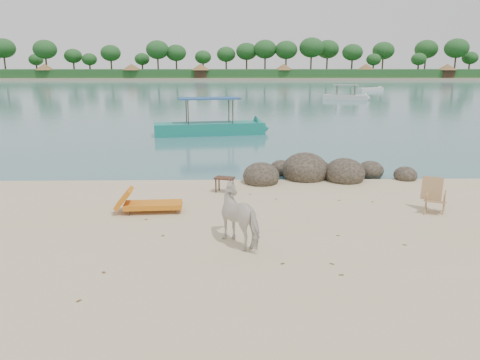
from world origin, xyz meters
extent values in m
plane|color=#36686C|center=(0.00, 90.00, 0.00)|extent=(400.00, 400.00, 0.00)
cube|color=tan|center=(0.00, 170.00, 0.00)|extent=(420.00, 90.00, 1.40)
cube|color=#1E4C1E|center=(0.00, 135.00, 1.90)|extent=(420.00, 18.00, 2.40)
ellipsoid|color=#2B261D|center=(0.27, 5.58, 0.23)|extent=(1.32, 1.45, 0.99)
ellipsoid|color=#2B261D|center=(1.97, 6.28, 0.30)|extent=(1.72, 1.89, 1.29)
ellipsoid|color=#2B261D|center=(3.37, 5.88, 0.26)|extent=(1.47, 1.61, 1.10)
ellipsoid|color=#2B261D|center=(4.57, 6.68, 0.17)|extent=(0.99, 1.09, 0.74)
ellipsoid|color=#2B261D|center=(5.67, 5.98, 0.15)|extent=(0.85, 0.93, 0.63)
ellipsoid|color=#2B261D|center=(1.17, 7.28, 0.15)|extent=(0.86, 0.94, 0.64)
ellipsoid|color=#2B261D|center=(2.77, 7.48, 0.13)|extent=(0.75, 0.83, 0.57)
imported|color=silver|center=(-0.55, -0.34, 0.69)|extent=(1.55, 1.78, 1.39)
plane|color=brown|center=(-2.34, 3.02, 0.01)|extent=(0.12, 0.12, 0.00)
plane|color=brown|center=(-3.43, -1.93, 0.01)|extent=(0.14, 0.14, 0.00)
plane|color=brown|center=(1.32, -1.61, 0.01)|extent=(0.14, 0.14, 0.00)
plane|color=brown|center=(0.60, 3.39, 0.01)|extent=(0.13, 0.13, 0.00)
plane|color=brown|center=(-0.20, 3.97, 0.01)|extent=(0.13, 0.13, 0.00)
plane|color=brown|center=(1.39, -2.15, 0.01)|extent=(0.11, 0.11, 0.00)
plane|color=brown|center=(-0.25, 1.31, 0.01)|extent=(0.10, 0.10, 0.00)
plane|color=brown|center=(-3.16, 1.44, 0.01)|extent=(0.14, 0.14, 0.00)
plane|color=brown|center=(3.26, -0.56, 0.01)|extent=(0.14, 0.14, 0.00)
plane|color=brown|center=(0.26, -1.57, 0.01)|extent=(0.14, 0.14, 0.00)
plane|color=brown|center=(-4.23, 2.07, 0.01)|extent=(0.13, 0.13, 0.00)
plane|color=brown|center=(-3.57, -3.11, 0.01)|extent=(0.14, 0.14, 0.00)
plane|color=brown|center=(1.83, 0.09, 0.01)|extent=(0.14, 0.14, 0.00)
plane|color=brown|center=(2.56, 3.19, 0.01)|extent=(0.11, 0.11, 0.00)
plane|color=brown|center=(3.56, 3.02, 0.01)|extent=(0.13, 0.13, 0.00)
plane|color=brown|center=(-2.52, 0.17, 0.01)|extent=(0.12, 0.12, 0.00)
camera|label=1|loc=(-0.84, -10.80, 4.13)|focal=35.00mm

